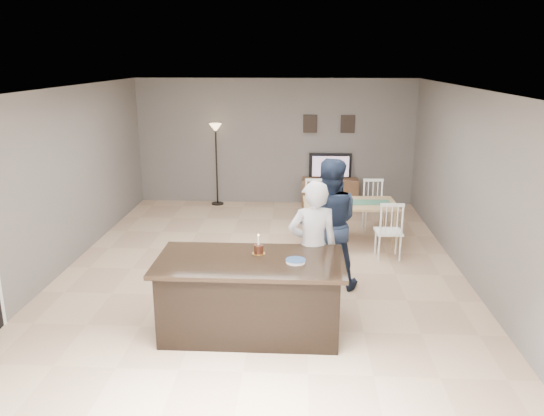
# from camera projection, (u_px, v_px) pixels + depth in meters

# --- Properties ---
(floor) EXTENTS (8.00, 8.00, 0.00)m
(floor) POSITION_uv_depth(u_px,v_px,m) (262.00, 271.00, 8.01)
(floor) COLOR tan
(floor) RESTS_ON ground
(room_shell) EXTENTS (8.00, 8.00, 8.00)m
(room_shell) POSITION_uv_depth(u_px,v_px,m) (261.00, 162.00, 7.55)
(room_shell) COLOR slate
(room_shell) RESTS_ON floor
(kitchen_island) EXTENTS (2.15, 1.10, 0.90)m
(kitchen_island) POSITION_uv_depth(u_px,v_px,m) (250.00, 295.00, 6.16)
(kitchen_island) COLOR black
(kitchen_island) RESTS_ON floor
(tv_console) EXTENTS (1.20, 0.40, 0.60)m
(tv_console) POSITION_uv_depth(u_px,v_px,m) (330.00, 192.00, 11.48)
(tv_console) COLOR brown
(tv_console) RESTS_ON floor
(television) EXTENTS (0.91, 0.12, 0.53)m
(television) POSITION_uv_depth(u_px,v_px,m) (330.00, 166.00, 11.40)
(television) COLOR black
(television) RESTS_ON tv_console
(tv_screen_glow) EXTENTS (0.78, 0.00, 0.78)m
(tv_screen_glow) POSITION_uv_depth(u_px,v_px,m) (331.00, 166.00, 11.32)
(tv_screen_glow) COLOR orange
(tv_screen_glow) RESTS_ON tv_console
(picture_frames) EXTENTS (1.10, 0.02, 0.38)m
(picture_frames) POSITION_uv_depth(u_px,v_px,m) (329.00, 124.00, 11.29)
(picture_frames) COLOR black
(picture_frames) RESTS_ON room_shell
(woman) EXTENTS (0.69, 0.52, 1.71)m
(woman) POSITION_uv_depth(u_px,v_px,m) (313.00, 248.00, 6.54)
(woman) COLOR silver
(woman) RESTS_ON floor
(man) EXTENTS (0.90, 0.71, 1.83)m
(man) POSITION_uv_depth(u_px,v_px,m) (328.00, 224.00, 7.28)
(man) COLOR #1B253B
(man) RESTS_ON floor
(birthday_cake) EXTENTS (0.15, 0.15, 0.24)m
(birthday_cake) POSITION_uv_depth(u_px,v_px,m) (259.00, 249.00, 6.20)
(birthday_cake) COLOR gold
(birthday_cake) RESTS_ON kitchen_island
(plate_stack) EXTENTS (0.23, 0.23, 0.04)m
(plate_stack) POSITION_uv_depth(u_px,v_px,m) (296.00, 261.00, 5.94)
(plate_stack) COLOR white
(plate_stack) RESTS_ON kitchen_island
(dining_table) EXTENTS (1.60, 1.82, 0.95)m
(dining_table) POSITION_uv_depth(u_px,v_px,m) (350.00, 210.00, 9.06)
(dining_table) COLOR tan
(dining_table) RESTS_ON floor
(floor_lamp) EXTENTS (0.26, 0.26, 1.77)m
(floor_lamp) POSITION_uv_depth(u_px,v_px,m) (216.00, 142.00, 11.30)
(floor_lamp) COLOR black
(floor_lamp) RESTS_ON floor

